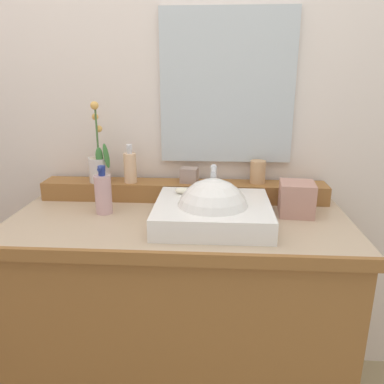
# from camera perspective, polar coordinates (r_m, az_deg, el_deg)

# --- Properties ---
(wall_back) EXTENTS (3.23, 0.20, 2.70)m
(wall_back) POSITION_cam_1_polar(r_m,az_deg,el_deg) (1.79, -0.81, 15.13)
(wall_back) COLOR silver
(wall_back) RESTS_ON ground
(vanity_cabinet) EXTENTS (1.30, 0.62, 0.89)m
(vanity_cabinet) POSITION_cam_1_polar(r_m,az_deg,el_deg) (1.69, -1.83, -17.95)
(vanity_cabinet) COLOR brown
(vanity_cabinet) RESTS_ON ground
(back_ledge) EXTENTS (1.23, 0.13, 0.08)m
(back_ledge) POSITION_cam_1_polar(r_m,az_deg,el_deg) (1.68, -1.24, 0.19)
(back_ledge) COLOR brown
(back_ledge) RESTS_ON vanity_cabinet
(sink_basin) EXTENTS (0.42, 0.38, 0.29)m
(sink_basin) POSITION_cam_1_polar(r_m,az_deg,el_deg) (1.41, 3.07, -3.27)
(sink_basin) COLOR white
(sink_basin) RESTS_ON vanity_cabinet
(soap_bar) EXTENTS (0.07, 0.04, 0.02)m
(soap_bar) POSITION_cam_1_polar(r_m,az_deg,el_deg) (1.51, -1.23, 0.21)
(soap_bar) COLOR silver
(soap_bar) RESTS_ON sink_basin
(potted_plant) EXTENTS (0.11, 0.10, 0.34)m
(potted_plant) POSITION_cam_1_polar(r_m,az_deg,el_deg) (1.70, -13.58, 4.09)
(potted_plant) COLOR silver
(potted_plant) RESTS_ON back_ledge
(soap_dispenser) EXTENTS (0.05, 0.06, 0.17)m
(soap_dispenser) POSITION_cam_1_polar(r_m,az_deg,el_deg) (1.67, -9.16, 3.71)
(soap_dispenser) COLOR #E1B68D
(soap_dispenser) RESTS_ON back_ledge
(tumbler_cup) EXTENTS (0.07, 0.07, 0.10)m
(tumbler_cup) POSITION_cam_1_polar(r_m,az_deg,el_deg) (1.67, 9.73, 2.97)
(tumbler_cup) COLOR tan
(tumbler_cup) RESTS_ON back_ledge
(trinket_box) EXTENTS (0.08, 0.07, 0.06)m
(trinket_box) POSITION_cam_1_polar(r_m,az_deg,el_deg) (1.65, -0.42, 2.50)
(trinket_box) COLOR gray
(trinket_box) RESTS_ON back_ledge
(lotion_bottle) EXTENTS (0.07, 0.07, 0.19)m
(lotion_bottle) POSITION_cam_1_polar(r_m,az_deg,el_deg) (1.54, -13.04, -0.18)
(lotion_bottle) COLOR #CAA0A3
(lotion_bottle) RESTS_ON vanity_cabinet
(tissue_box) EXTENTS (0.14, 0.14, 0.13)m
(tissue_box) POSITION_cam_1_polar(r_m,az_deg,el_deg) (1.55, 15.26, -0.96)
(tissue_box) COLOR tan
(tissue_box) RESTS_ON vanity_cabinet
(mirror) EXTENTS (0.56, 0.02, 0.63)m
(mirror) POSITION_cam_1_polar(r_m,az_deg,el_deg) (1.67, 5.22, 15.17)
(mirror) COLOR silver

